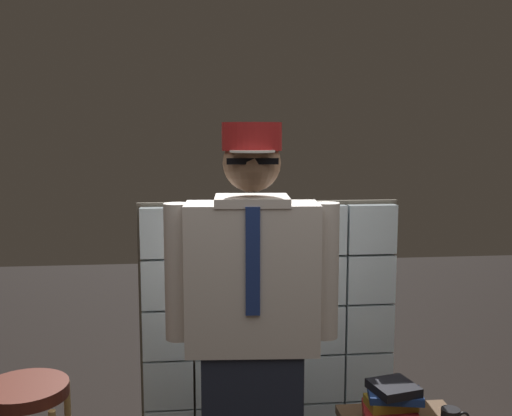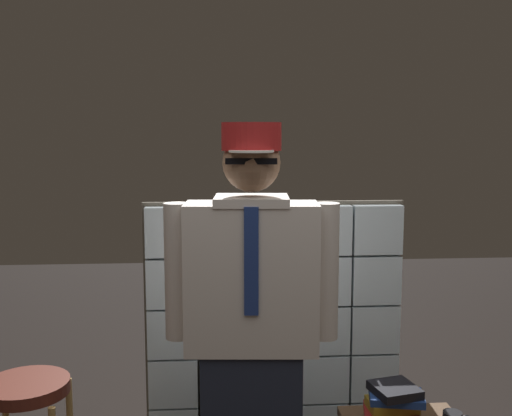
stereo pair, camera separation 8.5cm
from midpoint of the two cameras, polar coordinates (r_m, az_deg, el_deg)
The scene contains 3 objects.
glass_block_wall at distance 3.34m, azimuth 0.58°, elevation -11.49°, with size 1.40×0.10×1.40m.
standing_person at distance 2.53m, azimuth -1.36°, elevation -11.68°, with size 0.72×0.32×1.79m.
book_stack at distance 2.79m, azimuth 11.87°, elevation -17.72°, with size 0.28×0.24×0.19m.
Camera 1 is at (-0.41, -1.95, 1.76)m, focal length 42.19 mm.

